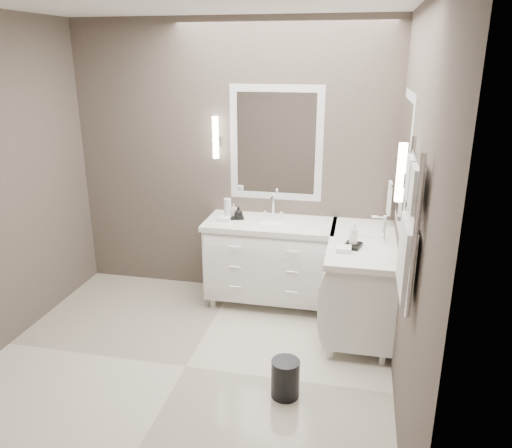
% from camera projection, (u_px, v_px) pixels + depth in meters
% --- Properties ---
extents(floor, '(3.20, 3.00, 0.01)m').
position_uv_depth(floor, '(186.00, 367.00, 3.97)').
color(floor, beige).
rests_on(floor, ground).
extents(wall_back, '(3.20, 0.01, 2.70)m').
position_uv_depth(wall_back, '(231.00, 162.00, 4.93)').
color(wall_back, '#504640').
rests_on(wall_back, floor).
extents(wall_front, '(3.20, 0.01, 2.70)m').
position_uv_depth(wall_front, '(54.00, 301.00, 2.14)').
color(wall_front, '#504640').
rests_on(wall_front, floor).
extents(wall_right, '(0.01, 3.00, 2.70)m').
position_uv_depth(wall_right, '(412.00, 218.00, 3.22)').
color(wall_right, '#504640').
rests_on(wall_right, floor).
extents(vanity_back, '(1.24, 0.59, 0.97)m').
position_uv_depth(vanity_back, '(270.00, 257.00, 4.86)').
color(vanity_back, white).
rests_on(vanity_back, floor).
extents(vanity_right, '(0.59, 1.24, 0.97)m').
position_uv_depth(vanity_right, '(361.00, 279.00, 4.39)').
color(vanity_right, white).
rests_on(vanity_right, floor).
extents(mirror_back, '(0.90, 0.02, 1.10)m').
position_uv_depth(mirror_back, '(276.00, 144.00, 4.76)').
color(mirror_back, white).
rests_on(mirror_back, wall_back).
extents(mirror_right, '(0.02, 0.90, 1.10)m').
position_uv_depth(mirror_right, '(404.00, 163.00, 3.90)').
color(mirror_right, white).
rests_on(mirror_right, wall_right).
extents(sconce_back, '(0.06, 0.06, 0.40)m').
position_uv_depth(sconce_back, '(216.00, 138.00, 4.81)').
color(sconce_back, white).
rests_on(sconce_back, wall_back).
extents(sconce_right, '(0.06, 0.06, 0.40)m').
position_uv_depth(sconce_right, '(401.00, 174.00, 3.36)').
color(sconce_right, white).
rests_on(sconce_right, wall_right).
extents(towel_bar_corner, '(0.03, 0.22, 0.30)m').
position_uv_depth(towel_bar_corner, '(389.00, 197.00, 4.57)').
color(towel_bar_corner, white).
rests_on(towel_bar_corner, wall_right).
extents(towel_ladder, '(0.06, 0.58, 0.90)m').
position_uv_depth(towel_ladder, '(409.00, 232.00, 2.85)').
color(towel_ladder, white).
rests_on(towel_ladder, wall_right).
extents(waste_bin, '(0.27, 0.27, 0.29)m').
position_uv_depth(waste_bin, '(285.00, 378.00, 3.59)').
color(waste_bin, black).
rests_on(waste_bin, floor).
extents(amenity_tray_back, '(0.17, 0.15, 0.02)m').
position_uv_depth(amenity_tray_back, '(236.00, 217.00, 4.83)').
color(amenity_tray_back, black).
rests_on(amenity_tray_back, vanity_back).
extents(amenity_tray_right, '(0.17, 0.20, 0.03)m').
position_uv_depth(amenity_tray_right, '(353.00, 245.00, 4.11)').
color(amenity_tray_right, black).
rests_on(amenity_tray_right, vanity_right).
extents(water_bottle, '(0.08, 0.08, 0.20)m').
position_uv_depth(water_bottle, '(228.00, 209.00, 4.79)').
color(water_bottle, silver).
rests_on(water_bottle, vanity_back).
extents(soap_bottle_a, '(0.07, 0.07, 0.12)m').
position_uv_depth(soap_bottle_a, '(234.00, 210.00, 4.84)').
color(soap_bottle_a, white).
rests_on(soap_bottle_a, amenity_tray_back).
extents(soap_bottle_b, '(0.08, 0.08, 0.10)m').
position_uv_depth(soap_bottle_b, '(238.00, 212.00, 4.78)').
color(soap_bottle_b, black).
rests_on(soap_bottle_b, amenity_tray_back).
extents(soap_bottle_c, '(0.08, 0.08, 0.18)m').
position_uv_depth(soap_bottle_c, '(354.00, 234.00, 4.08)').
color(soap_bottle_c, white).
rests_on(soap_bottle_c, amenity_tray_right).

